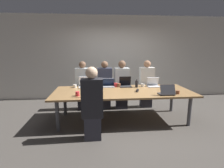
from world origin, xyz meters
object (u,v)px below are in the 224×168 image
object	(u,v)px
laptop_far_left	(85,84)
cup_near_right	(178,92)
laptop_far_right	(153,84)
person_far_right	(146,85)
cup_near_left	(77,94)
laptop_near_right	(167,92)
cup_far_right	(143,85)
person_far_left	(83,86)
cup_far_midleft	(119,85)
laptop_far_midleft	(108,84)
bottle_far_center	(137,84)
stapler	(137,91)
laptop_far_center	(125,84)
cup_far_center	(116,85)
person_near_left	(92,105)
cup_far_left	(75,86)
person_far_center	(122,86)
laptop_near_left	(90,93)
person_far_midleft	(105,86)

from	to	relation	value
laptop_far_left	cup_near_right	size ratio (longest dim) A/B	3.77
laptop_far_right	person_far_right	size ratio (longest dim) A/B	0.23
person_far_right	cup_near_left	xyz separation A→B (m)	(-1.88, -1.27, 0.11)
laptop_near_right	cup_far_right	bearing A→B (deg)	-70.93
person_far_left	cup_far_right	world-z (taller)	person_far_left
cup_far_midleft	cup_near_right	bearing A→B (deg)	-34.78
laptop_far_midleft	bottle_far_center	distance (m)	0.75
laptop_near_right	stapler	size ratio (longest dim) A/B	2.08
person_far_left	laptop_far_center	bearing A→B (deg)	-20.27
cup_far_right	cup_far_center	size ratio (longest dim) A/B	0.93
person_near_left	bottle_far_center	bearing A→B (deg)	-133.37
stapler	cup_far_left	bearing A→B (deg)	-177.44
person_far_right	person_far_center	xyz separation A→B (m)	(-0.74, -0.06, 0.01)
person_far_center	stapler	xyz separation A→B (m)	(0.22, -0.95, 0.08)
cup_far_center	stapler	xyz separation A→B (m)	(0.44, -0.57, -0.02)
person_far_left	cup_far_center	world-z (taller)	person_far_left
person_far_left	laptop_near_right	bearing A→B (deg)	-35.69
laptop_far_center	cup_near_left	size ratio (longest dim) A/B	3.30
cup_far_center	laptop_near_left	xyz separation A→B (m)	(-0.65, -0.90, 0.03)
cup_far_left	laptop_far_center	bearing A→B (deg)	1.14
cup_near_right	stapler	distance (m)	0.89
laptop_far_left	bottle_far_center	distance (m)	1.34
bottle_far_center	person_near_left	size ratio (longest dim) A/B	0.15
person_far_left	bottle_far_center	bearing A→B (deg)	-21.31
person_far_center	cup_near_left	size ratio (longest dim) A/B	14.68
laptop_far_center	stapler	distance (m)	0.61
cup_near_right	laptop_far_center	bearing A→B (deg)	139.37
laptop_far_left	cup_far_left	world-z (taller)	laptop_far_left
laptop_far_left	laptop_near_right	bearing A→B (deg)	-28.01
cup_far_left	stapler	world-z (taller)	cup_far_left
laptop_near_right	laptop_near_left	size ratio (longest dim) A/B	0.98
person_far_center	bottle_far_center	distance (m)	0.60
cup_far_left	cup_near_right	bearing A→B (deg)	-20.02
bottle_far_center	person_near_left	bearing A→B (deg)	-133.37
cup_far_left	person_far_right	world-z (taller)	person_far_right
laptop_near_right	person_far_left	bearing A→B (deg)	-35.69
person_far_right	person_far_center	distance (m)	0.75
laptop_far_center	person_far_center	bearing A→B (deg)	96.03
laptop_far_right	laptop_far_center	distance (m)	0.73
person_far_left	bottle_far_center	xyz separation A→B (m)	(1.41, -0.55, 0.16)
bottle_far_center	cup_near_left	xyz separation A→B (m)	(-1.45, -0.70, -0.04)
cup_far_midleft	cup_far_center	distance (m)	0.08
laptop_far_right	laptop_near_left	world-z (taller)	laptop_near_left
laptop_far_midleft	cup_near_left	bearing A→B (deg)	-130.24
person_far_left	laptop_far_right	distance (m)	1.94
bottle_far_center	laptop_near_left	xyz separation A→B (m)	(-1.18, -0.78, -0.01)
cup_far_left	laptop_near_left	distance (m)	0.97
laptop_far_right	laptop_near_right	bearing A→B (deg)	-88.53
laptop_far_left	person_far_midleft	size ratio (longest dim) A/B	0.23
laptop_near_left	cup_near_right	bearing A→B (deg)	-179.11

